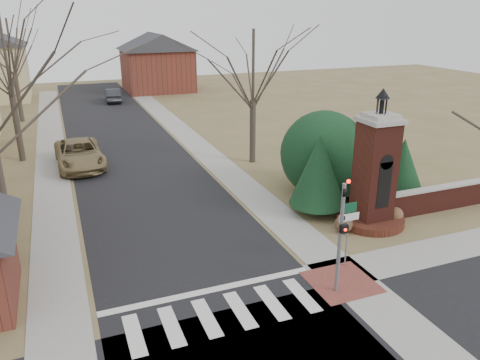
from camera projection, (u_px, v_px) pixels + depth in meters
name	position (u px, v px, depth m)	size (l,w,h in m)	color
ground	(232.00, 328.00, 15.12)	(120.00, 120.00, 0.00)	brown
main_street	(127.00, 150.00, 34.34)	(8.00, 70.00, 0.01)	black
crosswalk_zone	(224.00, 314.00, 15.82)	(8.00, 2.20, 0.02)	silver
stop_bar	(210.00, 290.00, 17.13)	(8.00, 0.35, 0.02)	silver
sidewalk_right_main	(195.00, 143.00, 36.13)	(2.00, 60.00, 0.02)	gray
sidewalk_left	(51.00, 157.00, 32.55)	(2.00, 60.00, 0.02)	gray
curb_apron	(341.00, 282.00, 17.65)	(2.40, 2.40, 0.02)	brown
traffic_signal_pole	(341.00, 227.00, 16.22)	(0.28, 0.41, 4.50)	slate
sign_post	(348.00, 222.00, 18.12)	(0.90, 0.07, 2.75)	slate
brick_gate_monument	(374.00, 181.00, 21.84)	(3.20, 3.20, 6.47)	#542018
brick_garden_wall	(444.00, 197.00, 23.92)	(7.50, 0.50, 1.30)	#542018
house_distant_right	(157.00, 61.00, 58.56)	(8.80, 8.80, 7.30)	maroon
evergreen_near	(319.00, 170.00, 22.93)	(2.80, 2.80, 4.10)	#473D33
evergreen_mid	(361.00, 150.00, 25.02)	(3.40, 3.40, 4.70)	#473D33
evergreen_far	(402.00, 164.00, 25.07)	(2.40, 2.40, 3.30)	#473D33
evergreen_mass	(324.00, 151.00, 25.70)	(4.80, 4.80, 4.80)	black
bare_tree_1	(2.00, 38.00, 29.18)	(8.40, 8.40, 11.64)	#473D33
bare_tree_2	(10.00, 42.00, 40.71)	(7.35, 7.35, 10.19)	#473D33
bare_tree_3	(253.00, 60.00, 29.39)	(7.00, 7.00, 9.70)	#473D33
pickup_truck	(79.00, 154.00, 30.42)	(2.84, 6.15, 1.71)	olive
distant_car	(113.00, 95.00, 51.99)	(1.56, 4.46, 1.47)	#2C2D33
dry_shrub_left	(344.00, 224.00, 21.49)	(0.83, 0.83, 0.83)	brown
dry_shrub_right	(395.00, 215.00, 22.50)	(0.79, 0.79, 0.79)	brown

